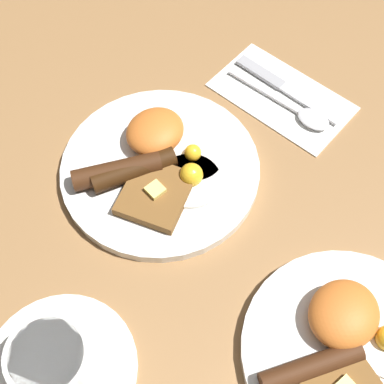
{
  "coord_description": "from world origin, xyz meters",
  "views": [
    {
      "loc": [
        0.25,
        0.29,
        0.59
      ],
      "look_at": [
        0.01,
        0.06,
        0.03
      ],
      "focal_mm": 50.0,
      "sensor_mm": 36.0,
      "label": 1
    }
  ],
  "objects_px": {
    "breakfast_plate_far": "(348,348)",
    "spoon": "(302,113)",
    "teacup_near": "(55,365)",
    "knife": "(281,86)",
    "breakfast_plate_near": "(158,166)"
  },
  "relations": [
    {
      "from": "breakfast_plate_far",
      "to": "spoon",
      "type": "bearing_deg",
      "value": -135.34
    },
    {
      "from": "teacup_near",
      "to": "breakfast_plate_far",
      "type": "bearing_deg",
      "value": 135.97
    },
    {
      "from": "breakfast_plate_far",
      "to": "knife",
      "type": "distance_m",
      "value": 0.38
    },
    {
      "from": "breakfast_plate_far",
      "to": "spoon",
      "type": "xyz_separation_m",
      "value": [
        -0.23,
        -0.23,
        -0.01
      ]
    },
    {
      "from": "knife",
      "to": "spoon",
      "type": "height_order",
      "value": "spoon"
    },
    {
      "from": "breakfast_plate_near",
      "to": "teacup_near",
      "type": "xyz_separation_m",
      "value": [
        0.25,
        0.1,
        0.01
      ]
    },
    {
      "from": "teacup_near",
      "to": "knife",
      "type": "height_order",
      "value": "teacup_near"
    },
    {
      "from": "knife",
      "to": "breakfast_plate_far",
      "type": "bearing_deg",
      "value": -42.24
    },
    {
      "from": "breakfast_plate_near",
      "to": "teacup_near",
      "type": "height_order",
      "value": "teacup_near"
    },
    {
      "from": "breakfast_plate_far",
      "to": "teacup_near",
      "type": "relative_size",
      "value": 1.41
    },
    {
      "from": "teacup_near",
      "to": "knife",
      "type": "distance_m",
      "value": 0.48
    },
    {
      "from": "spoon",
      "to": "breakfast_plate_near",
      "type": "bearing_deg",
      "value": -115.69
    },
    {
      "from": "breakfast_plate_near",
      "to": "spoon",
      "type": "relative_size",
      "value": 1.53
    },
    {
      "from": "breakfast_plate_near",
      "to": "breakfast_plate_far",
      "type": "bearing_deg",
      "value": 84.28
    },
    {
      "from": "breakfast_plate_near",
      "to": "knife",
      "type": "distance_m",
      "value": 0.22
    }
  ]
}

